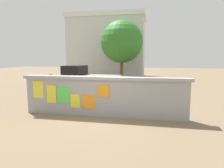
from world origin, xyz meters
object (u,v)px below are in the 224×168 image
(bicycle_near, at_px, (88,101))
(bicycle_far, at_px, (155,90))
(auto_rickshaw_truck, at_px, (89,81))
(tree_roadside, at_px, (122,42))
(motorcycle, at_px, (139,95))
(person_walking, at_px, (51,87))

(bicycle_near, height_order, bicycle_far, same)
(bicycle_far, bearing_deg, auto_rickshaw_truck, -174.21)
(tree_roadside, bearing_deg, motorcycle, -75.47)
(bicycle_far, relative_size, tree_roadside, 0.30)
(person_walking, xyz_separation_m, tree_roadside, (1.86, 10.22, 2.81))
(auto_rickshaw_truck, xyz_separation_m, person_walking, (-0.76, -3.52, 0.09))
(tree_roadside, bearing_deg, bicycle_far, -63.80)
(motorcycle, relative_size, person_walking, 1.17)
(auto_rickshaw_truck, height_order, bicycle_near, auto_rickshaw_truck)
(person_walking, bearing_deg, tree_roadside, 79.68)
(bicycle_near, bearing_deg, person_walking, -177.79)
(person_walking, height_order, tree_roadside, tree_roadside)
(person_walking, bearing_deg, bicycle_far, 38.53)
(person_walking, relative_size, tree_roadside, 0.28)
(auto_rickshaw_truck, relative_size, motorcycle, 1.96)
(auto_rickshaw_truck, distance_m, bicycle_near, 3.64)
(motorcycle, distance_m, person_walking, 4.42)
(motorcycle, bearing_deg, bicycle_near, -146.57)
(motorcycle, height_order, bicycle_near, bicycle_near)
(motorcycle, height_order, tree_roadside, tree_roadside)
(bicycle_near, relative_size, tree_roadside, 0.29)
(auto_rickshaw_truck, bearing_deg, bicycle_far, 5.79)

